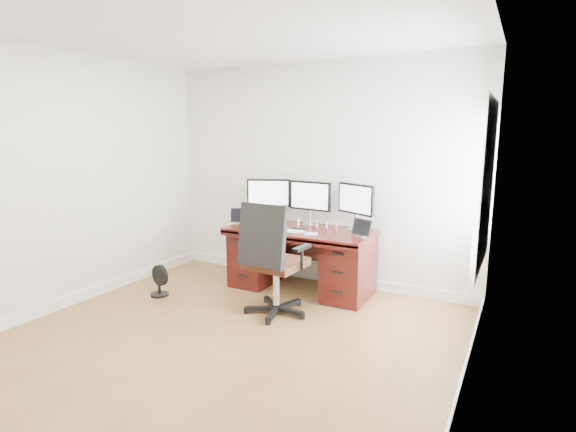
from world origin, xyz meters
The scene contains 21 objects.
ground centered at (0.00, 0.00, 0.00)m, with size 4.50×4.50×0.00m, color brown.
back_wall centered at (0.00, 2.25, 1.35)m, with size 4.00×0.10×2.70m, color silver.
right_wall centered at (2.00, 0.11, 1.35)m, with size 0.10×4.50×2.70m.
desk centered at (0.00, 1.83, 0.40)m, with size 1.70×0.80×0.75m.
office_chair centered at (0.09, 1.01, 0.39)m, with size 0.69×0.67×1.18m.
floor_fan centered at (-1.35, 0.88, 0.17)m, with size 0.25×0.21×0.36m.
monitor_left centered at (-0.58, 2.07, 1.09)m, with size 0.52×0.25×0.53m.
monitor_center centered at (0.00, 2.07, 1.09)m, with size 0.55×0.16×0.53m.
monitor_right centered at (0.58, 2.07, 1.09)m, with size 0.51×0.28×0.53m.
tablet_left centered at (-0.81, 1.75, 0.84)m, with size 0.24×0.17×0.19m.
tablet_right centered at (0.76, 1.75, 0.84)m, with size 0.25×0.15×0.19m.
keyboard centered at (-0.02, 1.61, 0.76)m, with size 0.28×0.12×0.01m, color silver.
trackpad centered at (0.23, 1.59, 0.76)m, with size 0.14×0.14×0.01m, color silver.
drawing_tablet centered at (-0.23, 1.59, 0.76)m, with size 0.21×0.13×0.01m, color black.
phone centered at (0.00, 1.77, 0.76)m, with size 0.14×0.07×0.01m, color black.
figurine_orange centered at (-0.36, 1.95, 0.80)m, with size 0.03×0.03×0.08m.
figurine_blue centered at (-0.27, 1.95, 0.80)m, with size 0.03×0.03×0.08m.
figurine_yellow centered at (-0.10, 1.95, 0.80)m, with size 0.03×0.03×0.08m.
figurine_pink centered at (0.14, 1.95, 0.80)m, with size 0.03×0.03×0.08m.
figurine_purple centered at (0.27, 1.95, 0.80)m, with size 0.03×0.03×0.08m.
figurine_brown centered at (0.39, 1.95, 0.80)m, with size 0.03×0.03×0.08m.
Camera 1 is at (2.27, -2.79, 1.84)m, focal length 28.00 mm.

